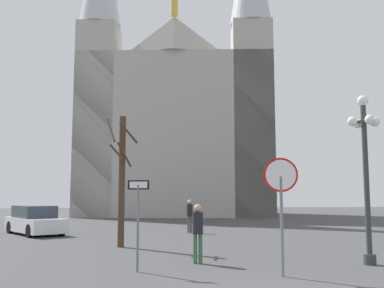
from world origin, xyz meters
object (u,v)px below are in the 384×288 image
(stop_sign, at_px, (281,191))
(pedestrian_standing, at_px, (198,227))
(one_way_arrow_sign, at_px, (138,214))
(street_lamp, at_px, (365,161))
(parked_car_near_white, at_px, (35,221))
(pedestrian_walking, at_px, (190,213))
(cathedral, at_px, (177,120))
(bare_tree, at_px, (122,177))

(stop_sign, xyz_separation_m, pedestrian_standing, (-1.87, 2.32, -1.07))
(one_way_arrow_sign, xyz_separation_m, street_lamp, (6.79, 0.46, 1.54))
(stop_sign, relative_size, one_way_arrow_sign, 1.23)
(parked_car_near_white, height_order, pedestrian_walking, pedestrian_walking)
(one_way_arrow_sign, bearing_deg, pedestrian_walking, 77.24)
(one_way_arrow_sign, relative_size, street_lamp, 0.48)
(cathedral, distance_m, bare_tree, 26.57)
(one_way_arrow_sign, bearing_deg, parked_car_near_white, 114.95)
(street_lamp, distance_m, bare_tree, 9.13)
(street_lamp, height_order, pedestrian_walking, street_lamp)
(cathedral, height_order, street_lamp, cathedral)
(one_way_arrow_sign, relative_size, pedestrian_walking, 1.39)
(stop_sign, bearing_deg, street_lamp, 26.02)
(cathedral, xyz_separation_m, parked_car_near_white, (-8.78, -19.36, -8.69))
(street_lamp, bearing_deg, bare_tree, 145.57)
(cathedral, bearing_deg, pedestrian_walking, -92.15)
(stop_sign, bearing_deg, pedestrian_standing, 128.85)
(stop_sign, height_order, one_way_arrow_sign, stop_sign)
(cathedral, height_order, pedestrian_standing, cathedral)
(bare_tree, xyz_separation_m, parked_car_near_white, (-4.69, 6.04, -2.06))
(one_way_arrow_sign, xyz_separation_m, pedestrian_standing, (1.78, 1.25, -0.46))
(cathedral, bearing_deg, street_lamp, -83.60)
(stop_sign, bearing_deg, bare_tree, 123.26)
(bare_tree, xyz_separation_m, pedestrian_standing, (2.52, -4.37, -1.68))
(bare_tree, xyz_separation_m, pedestrian_walking, (3.37, 6.03, -1.68))
(parked_car_near_white, distance_m, pedestrian_standing, 12.66)
(street_lamp, distance_m, parked_car_near_white, 16.74)
(pedestrian_standing, bearing_deg, bare_tree, 119.96)
(street_lamp, relative_size, bare_tree, 0.98)
(cathedral, bearing_deg, one_way_arrow_sign, -96.19)
(stop_sign, distance_m, street_lamp, 3.61)
(parked_car_near_white, bearing_deg, stop_sign, -54.51)
(cathedral, relative_size, pedestrian_walking, 17.60)
(bare_tree, bearing_deg, street_lamp, -34.43)
(stop_sign, distance_m, parked_car_near_white, 15.70)
(bare_tree, bearing_deg, parked_car_near_white, 127.82)
(one_way_arrow_sign, height_order, bare_tree, bare_tree)
(bare_tree, distance_m, pedestrian_standing, 5.31)
(stop_sign, distance_m, pedestrian_standing, 3.17)
(stop_sign, distance_m, one_way_arrow_sign, 3.86)
(cathedral, height_order, pedestrian_walking, cathedral)
(pedestrian_walking, bearing_deg, one_way_arrow_sign, -102.76)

